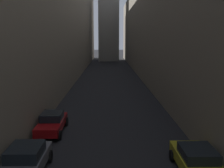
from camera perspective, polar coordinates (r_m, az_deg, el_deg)
ground_plane at (r=43.42m, az=-0.59°, el=0.57°), size 264.00×264.00×0.00m
building_block_left at (r=46.82m, az=-17.20°, el=14.25°), size 14.89×108.00×21.90m
building_block_right at (r=46.56m, az=14.75°, el=12.26°), size 13.13×108.00×18.44m
parked_car_left_third at (r=14.57m, az=-18.35°, el=-15.65°), size 2.01×4.49×1.55m
parked_car_left_far at (r=20.34m, az=-12.93°, el=-8.14°), size 1.89×4.38×1.48m
parked_car_right_third at (r=14.67m, az=18.07°, el=-15.63°), size 2.03×4.52×1.45m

